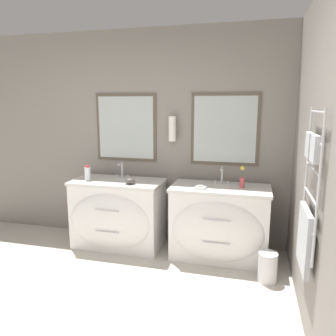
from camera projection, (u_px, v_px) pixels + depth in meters
The scene contains 11 objects.
wall_back at pixel (147, 138), 4.08m from camera, with size 5.09×0.17×2.60m.
wall_right at pixel (317, 161), 2.47m from camera, with size 0.13×4.29×2.60m.
vanity_left at pixel (117, 214), 3.95m from camera, with size 1.09×0.62×0.82m.
vanity_right at pixel (219, 223), 3.65m from camera, with size 1.09×0.62×0.82m.
faucet_left at pixel (122, 171), 4.02m from camera, with size 0.17×0.12×0.20m.
faucet_right at pixel (222, 176), 3.72m from camera, with size 0.17×0.12×0.20m.
toiletry_bottle at pixel (88, 174), 3.89m from camera, with size 0.07×0.07×0.18m.
amenity_bowl at pixel (130, 181), 3.73m from camera, with size 0.12×0.12×0.07m.
flower_vase at pixel (242, 179), 3.55m from camera, with size 0.05×0.05×0.24m.
soap_dish at pixel (201, 187), 3.51m from camera, with size 0.11×0.08×0.04m.
waste_bin at pixel (268, 267), 3.20m from camera, with size 0.19×0.19×0.30m.
Camera 1 is at (1.29, -1.66, 1.71)m, focal length 35.00 mm.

